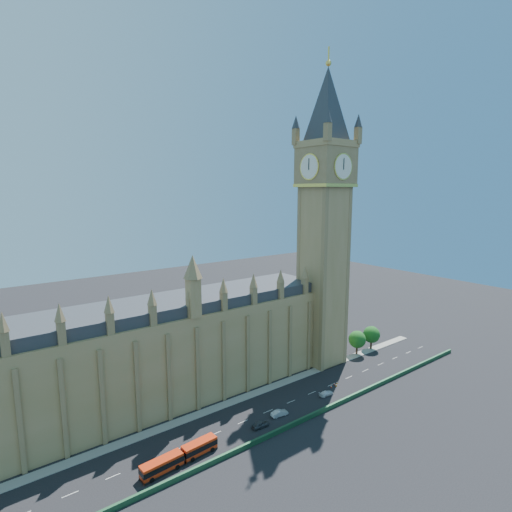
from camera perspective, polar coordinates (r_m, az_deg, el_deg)
ground at (r=109.47m, az=-0.03°, el=-21.94°), size 400.00×400.00×0.00m
palace_westminster at (r=110.41m, az=-18.09°, el=-14.05°), size 120.00×20.00×28.00m
elizabeth_tower at (r=129.65m, az=9.80°, el=8.15°), size 20.59×20.59×105.00m
bridge_parapet at (r=103.20m, az=3.25°, el=-23.68°), size 160.00×0.60×1.20m
kerb_north at (r=116.13m, az=-3.03°, el=-19.94°), size 160.00×3.00×0.16m
tree_east_near at (r=146.99m, az=14.29°, el=-11.39°), size 6.00×6.00×8.50m
tree_east_far at (r=153.00m, az=16.20°, el=-10.65°), size 6.00×6.00×8.50m
red_bus at (r=95.10m, az=-10.79°, el=-26.34°), size 17.58×3.78×2.97m
car_grey at (r=104.99m, az=0.63°, el=-22.94°), size 4.51×1.98×1.51m
car_silver at (r=109.46m, az=3.37°, el=-21.50°), size 4.79×2.18×1.52m
car_white at (r=120.01m, az=10.00°, el=-18.75°), size 4.55×2.07×1.29m
cone_a at (r=125.52m, az=11.38°, el=-17.61°), size 0.64×0.64×0.78m
cone_b at (r=124.49m, az=10.71°, el=-17.84°), size 0.58×0.58×0.72m
cone_c at (r=126.90m, az=11.50°, el=-17.34°), size 0.48×0.48×0.64m
cone_d at (r=126.31m, az=11.16°, el=-17.45°), size 0.42×0.42×0.66m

